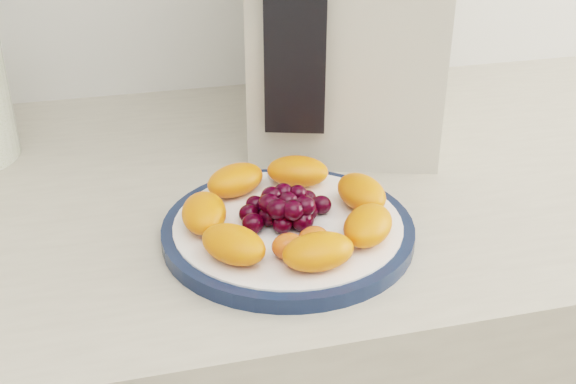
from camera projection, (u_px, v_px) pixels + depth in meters
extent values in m
cylinder|color=#131F3B|center=(288.00, 231.00, 0.70)|extent=(0.24, 0.24, 0.01)
cylinder|color=white|center=(288.00, 230.00, 0.70)|extent=(0.22, 0.22, 0.02)
cube|color=black|center=(296.00, 1.00, 0.73)|extent=(0.07, 0.04, 0.28)
ellipsoid|color=#F45511|center=(361.00, 192.00, 0.71)|extent=(0.05, 0.07, 0.03)
ellipsoid|color=#F45511|center=(298.00, 171.00, 0.75)|extent=(0.08, 0.06, 0.03)
ellipsoid|color=#F45511|center=(235.00, 180.00, 0.74)|extent=(0.08, 0.07, 0.03)
ellipsoid|color=#F45511|center=(204.00, 213.00, 0.68)|extent=(0.05, 0.07, 0.03)
ellipsoid|color=#F45511|center=(234.00, 244.00, 0.63)|extent=(0.07, 0.08, 0.03)
ellipsoid|color=#F45511|center=(318.00, 251.00, 0.62)|extent=(0.07, 0.05, 0.03)
ellipsoid|color=#F45511|center=(368.00, 225.00, 0.66)|extent=(0.07, 0.08, 0.03)
ellipsoid|color=black|center=(288.00, 214.00, 0.69)|extent=(0.02, 0.02, 0.02)
ellipsoid|color=black|center=(307.00, 211.00, 0.69)|extent=(0.02, 0.02, 0.02)
ellipsoid|color=black|center=(293.00, 205.00, 0.70)|extent=(0.02, 0.02, 0.02)
ellipsoid|color=black|center=(274.00, 206.00, 0.70)|extent=(0.02, 0.02, 0.02)
ellipsoid|color=black|center=(268.00, 216.00, 0.68)|extent=(0.02, 0.02, 0.02)
ellipsoid|color=black|center=(282.00, 224.00, 0.67)|extent=(0.02, 0.02, 0.02)
ellipsoid|color=black|center=(302.00, 220.00, 0.67)|extent=(0.02, 0.02, 0.02)
ellipsoid|color=black|center=(321.00, 205.00, 0.70)|extent=(0.02, 0.02, 0.02)
ellipsoid|color=black|center=(307.00, 199.00, 0.72)|extent=(0.02, 0.02, 0.02)
ellipsoid|color=black|center=(289.00, 195.00, 0.72)|extent=(0.02, 0.02, 0.02)
ellipsoid|color=black|center=(270.00, 198.00, 0.72)|extent=(0.02, 0.02, 0.02)
ellipsoid|color=black|center=(255.00, 205.00, 0.70)|extent=(0.02, 0.02, 0.02)
ellipsoid|color=black|center=(249.00, 214.00, 0.69)|extent=(0.02, 0.02, 0.02)
ellipsoid|color=black|center=(253.00, 223.00, 0.67)|extent=(0.02, 0.02, 0.02)
ellipsoid|color=black|center=(288.00, 201.00, 0.68)|extent=(0.02, 0.02, 0.02)
ellipsoid|color=black|center=(298.00, 194.00, 0.69)|extent=(0.02, 0.02, 0.02)
ellipsoid|color=black|center=(283.00, 192.00, 0.70)|extent=(0.02, 0.02, 0.02)
ellipsoid|color=black|center=(272.00, 196.00, 0.69)|extent=(0.02, 0.02, 0.02)
ellipsoid|color=black|center=(269.00, 203.00, 0.68)|extent=(0.02, 0.02, 0.02)
ellipsoid|color=black|center=(278.00, 209.00, 0.67)|extent=(0.02, 0.02, 0.02)
ellipsoid|color=black|center=(293.00, 210.00, 0.66)|extent=(0.02, 0.02, 0.02)
ellipsoid|color=black|center=(305.00, 206.00, 0.67)|extent=(0.02, 0.02, 0.02)
ellipsoid|color=#E04C1D|center=(288.00, 246.00, 0.63)|extent=(0.03, 0.03, 0.02)
ellipsoid|color=#E04C1D|center=(313.00, 239.00, 0.64)|extent=(0.04, 0.03, 0.02)
ellipsoid|color=#E04C1D|center=(307.00, 257.00, 0.62)|extent=(0.04, 0.04, 0.02)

